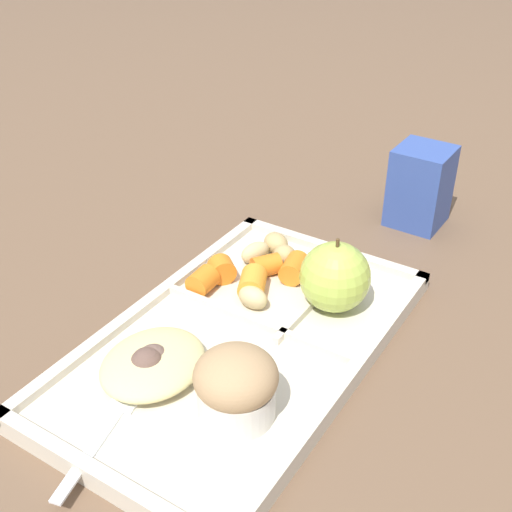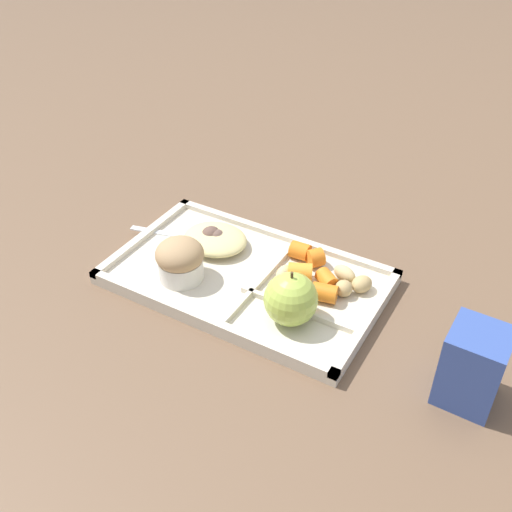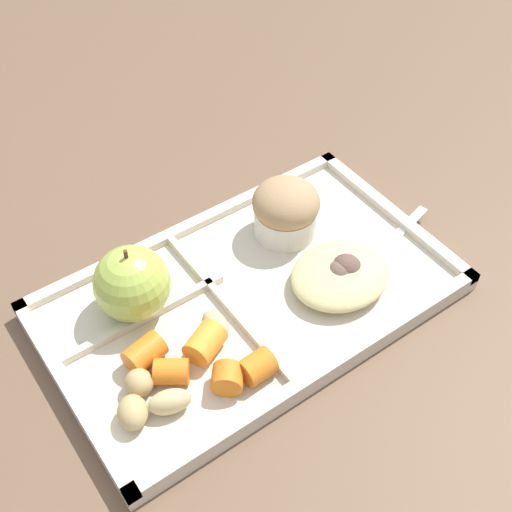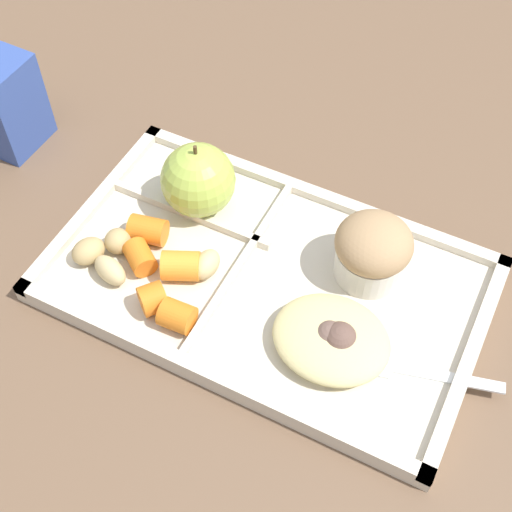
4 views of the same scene
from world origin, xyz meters
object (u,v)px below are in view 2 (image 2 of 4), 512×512
(lunch_tray, at_px, (247,279))
(green_apple, at_px, (291,299))
(bran_muffin, at_px, (180,260))
(milk_carton, at_px, (473,366))
(plastic_fork, at_px, (181,236))

(lunch_tray, height_order, green_apple, green_apple)
(bran_muffin, height_order, milk_carton, milk_carton)
(plastic_fork, bearing_deg, milk_carton, 169.99)
(lunch_tray, distance_m, plastic_fork, 0.15)
(bran_muffin, relative_size, milk_carton, 0.69)
(bran_muffin, xyz_separation_m, milk_carton, (-0.41, 0.00, 0.01))
(plastic_fork, bearing_deg, green_apple, 161.00)
(plastic_fork, height_order, milk_carton, milk_carton)
(lunch_tray, bearing_deg, bran_muffin, 31.28)
(lunch_tray, bearing_deg, plastic_fork, -13.08)
(lunch_tray, relative_size, green_apple, 4.88)
(lunch_tray, relative_size, milk_carton, 3.85)
(green_apple, bearing_deg, bran_muffin, -0.00)
(milk_carton, bearing_deg, bran_muffin, 0.95)
(plastic_fork, distance_m, milk_carton, 0.48)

